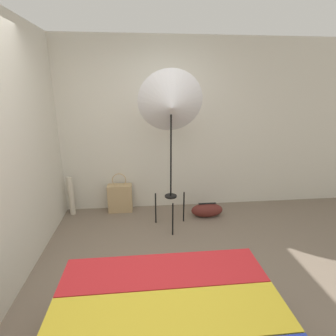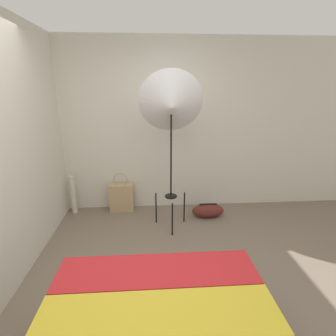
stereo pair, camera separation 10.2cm
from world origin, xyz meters
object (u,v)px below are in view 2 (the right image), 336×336
tote_bag (122,197)px  paper_roll (73,195)px  photo_umbrella (171,106)px  duffel_bag (208,211)px

tote_bag → paper_roll: size_ratio=1.04×
photo_umbrella → paper_roll: (-1.47, 0.52, -1.37)m
tote_bag → duffel_bag: tote_bag is taller
duffel_bag → paper_roll: size_ratio=0.80×
duffel_bag → paper_roll: 2.08m
duffel_bag → paper_roll: bearing=171.9°
tote_bag → photo_umbrella: bearing=-36.9°
photo_umbrella → duffel_bag: (0.58, 0.23, -1.57)m
duffel_bag → paper_roll: paper_roll is taller
photo_umbrella → duffel_bag: photo_umbrella is taller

